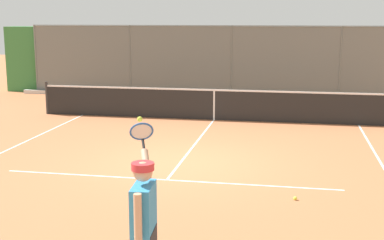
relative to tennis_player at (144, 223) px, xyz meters
The scene contains 6 objects.
ground_plane 5.97m from the tennis_player, 81.84° to the right, with size 60.00×60.00×0.00m, color #B76B42.
court_line_markings 4.46m from the tennis_player, 78.91° to the right, with size 8.72×11.47×0.01m.
fence_backdrop 15.94m from the tennis_player, 86.99° to the right, with size 19.31×1.37×2.83m.
tennis_net 10.87m from the tennis_player, 85.58° to the right, with size 11.20×0.09×1.07m.
tennis_player is the anchor object (origin of this frame).
tennis_ball_near_baseline 4.27m from the tennis_player, 113.25° to the right, with size 0.07×0.07×0.07m, color #D6E042.
Camera 1 is at (-2.36, 11.04, 3.16)m, focal length 49.64 mm.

